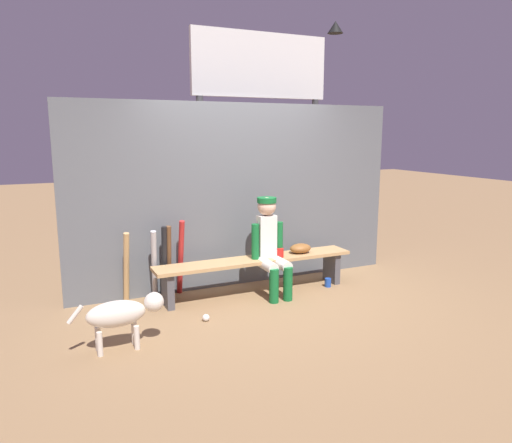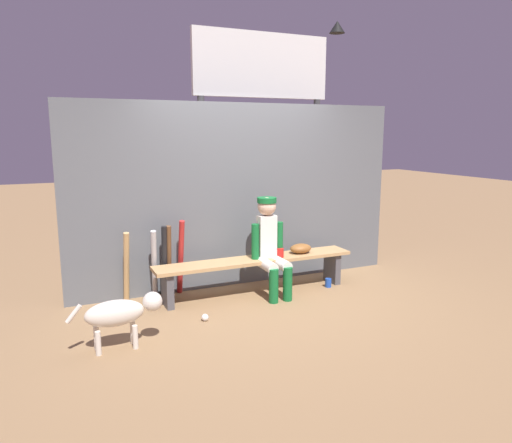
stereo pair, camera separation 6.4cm
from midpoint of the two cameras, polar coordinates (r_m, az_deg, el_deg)
ground_plane at (r=5.88m, az=0.31°, el=-8.54°), size 30.00×30.00×0.00m
chainlink_fence at (r=6.01m, az=-1.42°, el=3.10°), size 4.32×0.03×2.28m
dugout_bench at (r=5.77m, az=0.32°, el=-5.32°), size 2.47×0.36×0.44m
player_seated at (r=5.67m, az=2.07°, el=-2.62°), size 0.41×0.55×1.17m
baseball_glove at (r=6.01m, az=5.65°, el=-3.22°), size 0.28×0.20×0.12m
bat_aluminum_red at (r=5.75m, az=-8.65°, el=-4.26°), size 0.07×0.26×0.93m
bat_wood_dark at (r=5.72m, az=-10.06°, el=-4.68°), size 0.08×0.19×0.87m
bat_aluminum_black at (r=5.67m, az=-10.54°, el=-4.83°), size 0.07×0.14×0.87m
bat_aluminum_silver at (r=5.66m, az=-11.72°, el=-5.05°), size 0.11×0.26×0.84m
bat_wood_tan at (r=5.62m, az=-14.88°, el=-5.31°), size 0.08×0.24×0.84m
baseball at (r=5.08m, az=-5.73°, el=-11.32°), size 0.07×0.07×0.07m
cup_on_ground at (r=6.16m, az=8.90°, el=-7.23°), size 0.08×0.08×0.11m
cup_on_bench at (r=5.79m, az=3.24°, el=-3.76°), size 0.08×0.08×0.11m
scoreboard at (r=7.37m, az=1.41°, el=15.46°), size 2.41×0.27×3.60m
dog at (r=4.51m, az=-15.38°, el=-10.45°), size 0.84×0.20×0.49m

